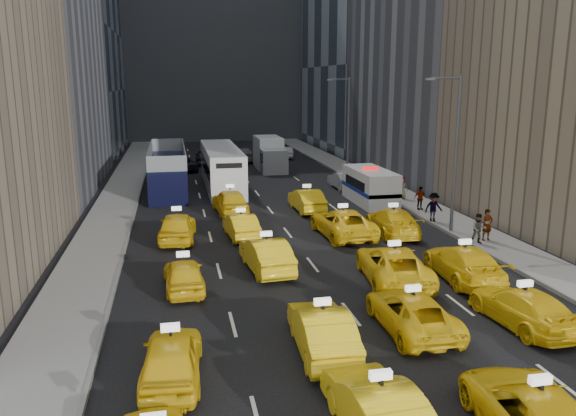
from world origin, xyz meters
name	(u,v)px	position (x,y,z in m)	size (l,w,h in m)	color
ground	(369,337)	(0.00, 0.00, 0.00)	(160.00, 160.00, 0.00)	black
sidewalk_west	(118,200)	(-10.50, 25.00, 0.07)	(3.00, 90.00, 0.15)	gray
sidewalk_east	(387,190)	(10.50, 25.00, 0.07)	(3.00, 90.00, 0.15)	gray
curb_west	(138,199)	(-9.05, 25.00, 0.09)	(0.15, 90.00, 0.18)	slate
curb_east	(370,190)	(9.05, 25.00, 0.09)	(0.15, 90.00, 0.18)	slate
building_backdrop	(210,3)	(0.00, 72.00, 20.00)	(30.00, 12.00, 40.00)	slate
streetlight_near	(454,149)	(9.18, 12.00, 4.92)	(2.15, 0.22, 9.00)	#595B60
streetlight_far	(347,123)	(9.18, 32.00, 4.92)	(2.15, 0.22, 9.00)	#595B60
taxi_1	(379,411)	(-1.69, -5.44, 0.76)	(1.61, 4.62, 1.52)	yellow
taxi_2	(536,414)	(2.05, -6.27, 0.71)	(2.37, 5.14, 1.43)	yellow
taxi_4	(172,357)	(-6.65, -1.55, 0.73)	(1.72, 4.27, 1.45)	yellow
taxi_5	(322,330)	(-1.87, -0.72, 0.76)	(1.61, 4.63, 1.52)	yellow
taxi_6	(412,312)	(1.68, 0.28, 0.67)	(2.21, 4.80, 1.33)	yellow
taxi_7	(523,307)	(5.75, -0.20, 0.69)	(1.93, 4.75, 1.38)	yellow
taxi_8	(184,274)	(-6.14, 5.86, 0.68)	(1.60, 3.99, 1.36)	yellow
taxi_9	(266,254)	(-2.31, 7.65, 0.77)	(1.64, 4.70, 1.55)	yellow
taxi_10	(393,265)	(2.92, 5.05, 0.77)	(2.55, 5.53, 1.54)	yellow
taxi_11	(464,263)	(6.06, 4.65, 0.76)	(2.14, 5.27, 1.53)	yellow
taxi_12	(177,226)	(-6.31, 13.59, 0.80)	(1.89, 4.71, 1.60)	yellow
taxi_13	(241,226)	(-2.78, 13.53, 0.69)	(1.45, 4.17, 1.37)	yellow
taxi_14	(343,223)	(2.92, 12.67, 0.78)	(2.58, 5.59, 1.55)	yellow
taxi_15	(393,222)	(5.85, 12.40, 0.76)	(2.12, 5.22, 1.52)	yellow
taxi_16	(230,201)	(-2.76, 19.60, 0.82)	(1.93, 4.79, 1.63)	yellow
taxi_17	(307,200)	(2.40, 19.22, 0.76)	(1.61, 4.60, 1.52)	yellow
nypd_van	(370,187)	(7.50, 20.85, 1.19)	(3.02, 6.34, 2.63)	silver
double_decker	(168,169)	(-6.82, 28.47, 1.76)	(3.17, 12.28, 3.55)	black
city_bus	(222,167)	(-2.48, 29.21, 1.65)	(4.23, 13.11, 3.33)	silver
box_truck	(270,154)	(3.03, 37.67, 1.57)	(3.06, 7.20, 3.20)	white
misc_car_0	(343,180)	(7.21, 26.54, 0.69)	(1.45, 4.17, 1.37)	#989B9F
misc_car_1	(183,164)	(-5.45, 38.75, 0.69)	(2.28, 4.93, 1.37)	black
misc_car_2	(242,155)	(1.04, 44.02, 0.76)	(2.14, 5.27, 1.53)	gray
misc_car_3	(205,157)	(-3.13, 42.34, 0.82)	(1.93, 4.79, 1.63)	black
misc_car_4	(286,152)	(6.26, 45.73, 0.67)	(1.41, 4.04, 1.33)	#ACB0B4
pedestrian_0	(487,225)	(10.21, 9.72, 1.01)	(0.63, 0.41, 1.73)	gray
pedestrian_1	(479,229)	(9.43, 9.24, 0.96)	(0.79, 0.43, 1.62)	gray
pedestrian_2	(434,207)	(9.23, 14.19, 1.05)	(1.17, 0.48, 1.81)	gray
pedestrian_3	(420,198)	(9.83, 17.45, 0.94)	(0.93, 0.42, 1.58)	gray
pedestrian_4	(402,187)	(10.10, 21.15, 0.98)	(0.81, 0.44, 1.65)	gray
pedestrian_5	(385,178)	(10.49, 25.64, 0.93)	(1.44, 0.42, 1.56)	gray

